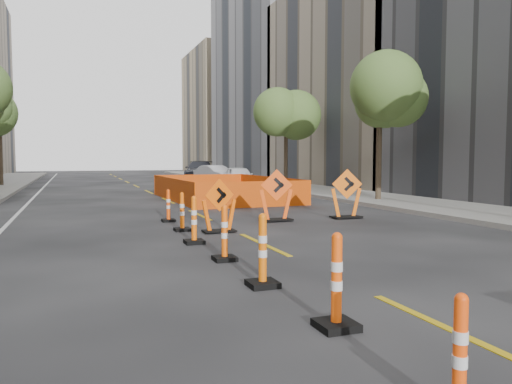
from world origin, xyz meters
name	(u,v)px	position (x,y,z in m)	size (l,w,h in m)	color
ground_plane	(358,288)	(0.00, 0.00, 0.00)	(140.00, 140.00, 0.00)	black
sidewalk_right	(390,200)	(9.00, 12.00, 0.07)	(4.00, 90.00, 0.15)	gray
bld_right_c	(388,85)	(17.00, 23.80, 7.00)	(12.00, 16.00, 14.00)	gray
bld_right_d	(292,77)	(17.00, 40.20, 10.00)	(12.00, 18.00, 20.00)	gray
bld_right_e	(236,113)	(17.00, 58.60, 8.00)	(12.00, 14.00, 16.00)	tan
tree_r_b	(380,97)	(8.40, 12.00, 4.53)	(2.80, 2.80, 5.95)	#382B1E
tree_r_c	(286,115)	(8.40, 22.00, 4.53)	(2.80, 2.80, 5.95)	#382B1E
channelizer_1	(460,355)	(-1.29, -3.48, 0.48)	(0.37, 0.37, 0.95)	#FF470A
channelizer_2	(337,281)	(-1.19, -1.46, 0.56)	(0.44, 0.44, 1.11)	#FD4F0A
channelizer_3	(263,250)	(-1.32, 0.56, 0.56)	(0.44, 0.44, 1.12)	orange
channelizer_4	(225,233)	(-1.31, 2.58, 0.53)	(0.42, 0.42, 1.06)	#F7590A
channelizer_5	(194,220)	(-1.43, 4.60, 0.54)	(0.43, 0.43, 1.08)	#FF640A
channelizer_6	(182,212)	(-1.29, 6.62, 0.51)	(0.41, 0.41, 1.03)	#EB5A09
channelizer_7	(168,206)	(-1.29, 8.64, 0.49)	(0.39, 0.39, 0.98)	#FF4B0A
chevron_sign_left	(219,206)	(-0.44, 6.02, 0.70)	(0.93, 0.56, 1.40)	#FF5D0A
chevron_sign_center	(276,195)	(1.81, 7.60, 0.79)	(1.06, 0.63, 1.59)	#FF4C0A
chevron_sign_right	(346,194)	(4.18, 7.50, 0.79)	(1.05, 0.63, 1.58)	#F6630A
safety_fence	(223,188)	(2.54, 15.84, 0.51)	(4.80, 8.17, 1.02)	#EC480C
parked_car_near	(239,177)	(5.97, 23.95, 0.69)	(1.63, 4.06, 1.38)	white
parked_car_mid	(216,175)	(5.74, 28.64, 0.68)	(1.44, 4.13, 1.36)	#B0B0B6
parked_car_far	(200,171)	(5.92, 34.15, 0.82)	(2.31, 5.68, 1.65)	black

